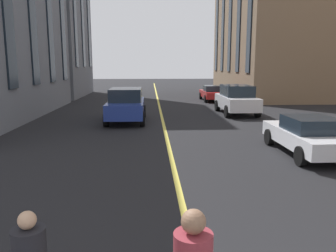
{
  "coord_description": "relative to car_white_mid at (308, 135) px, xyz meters",
  "views": [
    {
      "loc": [
        -0.21,
        0.71,
        3.15
      ],
      "look_at": [
        9.66,
        0.19,
        1.38
      ],
      "focal_mm": 36.32,
      "sensor_mm": 36.0,
      "label": 1
    }
  ],
  "objects": [
    {
      "name": "car_red_oncoming",
      "position": [
        18.59,
        0.0,
        0.0
      ],
      "size": [
        4.4,
        1.95,
        1.37
      ],
      "color": "#B21E1E",
      "rests_on": "ground_plane"
    },
    {
      "name": "car_white_mid",
      "position": [
        0.0,
        0.0,
        0.0
      ],
      "size": [
        4.4,
        1.95,
        1.37
      ],
      "color": "silver",
      "rests_on": "ground_plane"
    },
    {
      "name": "lane_centre_line",
      "position": [
        8.67,
        4.9,
        -0.7
      ],
      "size": [
        80.0,
        0.16,
        0.01
      ],
      "color": "#D8C64C",
      "rests_on": "ground_plane"
    },
    {
      "name": "building_right_far",
      "position": [
        23.75,
        -8.14,
        8.32
      ],
      "size": [
        17.3,
        11.2,
        18.04
      ],
      "color": "#846B51",
      "rests_on": "ground_plane"
    },
    {
      "name": "car_white_near",
      "position": [
        10.21,
        0.0,
        0.27
      ],
      "size": [
        4.7,
        2.14,
        1.88
      ],
      "color": "silver",
      "rests_on": "ground_plane"
    },
    {
      "name": "car_blue_parked_a",
      "position": [
        7.55,
        6.96,
        0.27
      ],
      "size": [
        4.7,
        2.14,
        1.88
      ],
      "color": "navy",
      "rests_on": "ground_plane"
    }
  ]
}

